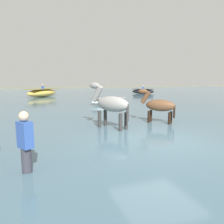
{
  "coord_description": "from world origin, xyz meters",
  "views": [
    {
      "loc": [
        -3.56,
        -5.64,
        2.25
      ],
      "look_at": [
        -0.53,
        2.8,
        0.86
      ],
      "focal_mm": 33.9,
      "sensor_mm": 36.0,
      "label": 1
    }
  ],
  "objects_px": {
    "boat_distant_east": "(143,91)",
    "person_spectator_far": "(26,148)",
    "boat_mid_outer": "(109,101)",
    "horse_trailing_bay": "(158,106)",
    "boat_far_inshore": "(42,93)",
    "horse_lead_grey": "(111,105)"
  },
  "relations": [
    {
      "from": "boat_mid_outer",
      "to": "boat_distant_east",
      "type": "bearing_deg",
      "value": 50.28
    },
    {
      "from": "horse_trailing_bay",
      "to": "horse_lead_grey",
      "type": "bearing_deg",
      "value": -173.43
    },
    {
      "from": "boat_distant_east",
      "to": "person_spectator_far",
      "type": "relative_size",
      "value": 1.81
    },
    {
      "from": "boat_mid_outer",
      "to": "boat_far_inshore",
      "type": "distance_m",
      "value": 10.2
    },
    {
      "from": "boat_far_inshore",
      "to": "boat_distant_east",
      "type": "bearing_deg",
      "value": 2.81
    },
    {
      "from": "boat_mid_outer",
      "to": "person_spectator_far",
      "type": "distance_m",
      "value": 11.86
    },
    {
      "from": "boat_mid_outer",
      "to": "horse_trailing_bay",
      "type": "bearing_deg",
      "value": -90.92
    },
    {
      "from": "horse_trailing_bay",
      "to": "boat_mid_outer",
      "type": "height_order",
      "value": "horse_trailing_bay"
    },
    {
      "from": "boat_distant_east",
      "to": "horse_trailing_bay",
      "type": "bearing_deg",
      "value": -116.0
    },
    {
      "from": "horse_trailing_bay",
      "to": "boat_mid_outer",
      "type": "relative_size",
      "value": 0.62
    },
    {
      "from": "boat_distant_east",
      "to": "boat_far_inshore",
      "type": "height_order",
      "value": "boat_far_inshore"
    },
    {
      "from": "boat_distant_east",
      "to": "person_spectator_far",
      "type": "xyz_separation_m",
      "value": [
        -13.49,
        -20.34,
        0.2
      ]
    },
    {
      "from": "horse_lead_grey",
      "to": "person_spectator_far",
      "type": "bearing_deg",
      "value": -132.69
    },
    {
      "from": "boat_far_inshore",
      "to": "horse_trailing_bay",
      "type": "bearing_deg",
      "value": -74.88
    },
    {
      "from": "horse_lead_grey",
      "to": "person_spectator_far",
      "type": "relative_size",
      "value": 1.3
    },
    {
      "from": "horse_lead_grey",
      "to": "boat_mid_outer",
      "type": "xyz_separation_m",
      "value": [
        2.42,
        7.37,
        -0.65
      ]
    },
    {
      "from": "horse_trailing_bay",
      "to": "boat_far_inshore",
      "type": "distance_m",
      "value": 16.84
    },
    {
      "from": "boat_mid_outer",
      "to": "boat_distant_east",
      "type": "height_order",
      "value": "boat_distant_east"
    },
    {
      "from": "horse_trailing_bay",
      "to": "boat_mid_outer",
      "type": "distance_m",
      "value": 7.12
    },
    {
      "from": "horse_trailing_bay",
      "to": "person_spectator_far",
      "type": "distance_m",
      "value": 6.3
    },
    {
      "from": "horse_lead_grey",
      "to": "boat_far_inshore",
      "type": "distance_m",
      "value": 16.65
    },
    {
      "from": "boat_far_inshore",
      "to": "person_spectator_far",
      "type": "xyz_separation_m",
      "value": [
        -0.87,
        -19.72,
        0.08
      ]
    }
  ]
}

